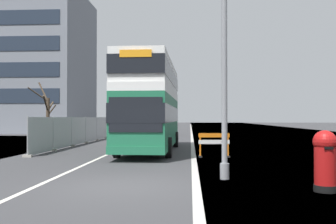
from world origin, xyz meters
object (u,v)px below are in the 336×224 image
double_decker_bus (151,105)px  car_oncoming_near (163,126)px  car_receding_mid (147,125)px  red_pillar_postbox (325,158)px  lamppost_foreground (224,61)px  roadworks_barrier (214,142)px

double_decker_bus → car_oncoming_near: (-0.71, 19.46, -1.62)m
car_receding_mid → red_pillar_postbox: bearing=-76.7°
red_pillar_postbox → car_oncoming_near: 31.64m
car_oncoming_near → car_receding_mid: bearing=109.0°
car_receding_mid → car_oncoming_near: bearing=-71.0°
red_pillar_postbox → car_oncoming_near: (-6.48, 30.97, 0.17)m
lamppost_foreground → roadworks_barrier: bearing=89.3°
car_oncoming_near → car_receding_mid: (-2.62, 7.61, -0.07)m
red_pillar_postbox → car_oncoming_near: car_oncoming_near is taller
red_pillar_postbox → car_receding_mid: bearing=103.3°
car_oncoming_near → roadworks_barrier: bearing=-79.6°
lamppost_foreground → red_pillar_postbox: 4.18m
roadworks_barrier → car_receding_mid: bearing=102.6°
lamppost_foreground → car_oncoming_near: lamppost_foreground is taller
double_decker_bus → car_oncoming_near: 19.54m
roadworks_barrier → car_receding_mid: size_ratio=0.36×
red_pillar_postbox → double_decker_bus: bearing=116.6°
roadworks_barrier → car_oncoming_near: size_ratio=0.36×
double_decker_bus → red_pillar_postbox: size_ratio=7.14×
lamppost_foreground → car_oncoming_near: bearing=97.9°
roadworks_barrier → car_oncoming_near: car_oncoming_near is taller
double_decker_bus → car_receding_mid: bearing=97.0°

